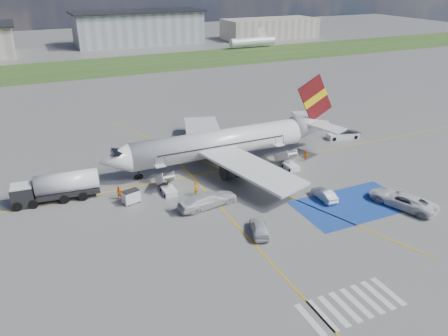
{
  "coord_description": "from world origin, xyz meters",
  "views": [
    {
      "loc": [
        -23.97,
        -40.06,
        26.17
      ],
      "look_at": [
        -2.96,
        5.54,
        3.5
      ],
      "focal_mm": 35.0,
      "sensor_mm": 36.0,
      "label": 1
    }
  ],
  "objects": [
    {
      "name": "ground",
      "position": [
        0.0,
        0.0,
        0.0
      ],
      "size": [
        400.0,
        400.0,
        0.0
      ],
      "primitive_type": "plane",
      "color": "#60605E",
      "rests_on": "ground"
    },
    {
      "name": "grass_strip",
      "position": [
        0.0,
        95.0,
        0.01
      ],
      "size": [
        400.0,
        30.0,
        0.01
      ],
      "primitive_type": "cube",
      "color": "#2D4C1E",
      "rests_on": "ground"
    },
    {
      "name": "taxiway_line_main",
      "position": [
        0.0,
        12.0,
        0.01
      ],
      "size": [
        120.0,
        0.2,
        0.01
      ],
      "primitive_type": "cube",
      "color": "gold",
      "rests_on": "ground"
    },
    {
      "name": "taxiway_line_cross",
      "position": [
        -5.0,
        -10.0,
        0.01
      ],
      "size": [
        0.2,
        60.0,
        0.01
      ],
      "primitive_type": "cube",
      "color": "gold",
      "rests_on": "ground"
    },
    {
      "name": "taxiway_line_diag",
      "position": [
        0.0,
        12.0,
        0.01
      ],
      "size": [
        20.71,
        56.45,
        0.01
      ],
      "primitive_type": "cube",
      "rotation": [
        0.0,
        0.0,
        0.35
      ],
      "color": "gold",
      "rests_on": "ground"
    },
    {
      "name": "staging_box",
      "position": [
        10.0,
        -4.0,
        0.01
      ],
      "size": [
        14.0,
        8.0,
        0.01
      ],
      "primitive_type": "cube",
      "color": "#183C94",
      "rests_on": "ground"
    },
    {
      "name": "crosswalk",
      "position": [
        -1.8,
        -18.0,
        0.01
      ],
      "size": [
        9.0,
        4.0,
        0.01
      ],
      "color": "silver",
      "rests_on": "ground"
    },
    {
      "name": "terminal_centre",
      "position": [
        20.0,
        135.0,
        6.0
      ],
      "size": [
        48.0,
        18.0,
        12.0
      ],
      "primitive_type": "cube",
      "color": "gray",
      "rests_on": "ground"
    },
    {
      "name": "terminal_east",
      "position": [
        75.0,
        128.0,
        4.0
      ],
      "size": [
        40.0,
        16.0,
        8.0
      ],
      "primitive_type": "cube",
      "color": "gray",
      "rests_on": "ground"
    },
    {
      "name": "airliner",
      "position": [
        1.51,
        14.0,
        3.39
      ],
      "size": [
        36.81,
        32.95,
        11.92
      ],
      "color": "silver",
      "rests_on": "ground"
    },
    {
      "name": "airstairs_fwd",
      "position": [
        -9.5,
        8.7,
        0.62
      ],
      "size": [
        1.9,
        5.2,
        3.6
      ],
      "color": "silver",
      "rests_on": "ground"
    },
    {
      "name": "airstairs_aft",
      "position": [
        9.0,
        8.7,
        0.62
      ],
      "size": [
        1.9,
        5.2,
        3.6
      ],
      "color": "silver",
      "rests_on": "ground"
    },
    {
      "name": "fuel_tanker",
      "position": [
        -22.65,
        12.48,
        1.48
      ],
      "size": [
        10.47,
        3.63,
        3.51
      ],
      "rotation": [
        0.0,
        0.0,
        -0.08
      ],
      "color": "black",
      "rests_on": "ground"
    },
    {
      "name": "gpu_cart",
      "position": [
        -14.5,
        7.88,
        0.76
      ],
      "size": [
        2.29,
        1.77,
        1.69
      ],
      "rotation": [
        0.0,
        0.0,
        0.27
      ],
      "color": "silver",
      "rests_on": "ground"
    },
    {
      "name": "belt_loader",
      "position": [
        24.01,
        15.31,
        0.43
      ],
      "size": [
        5.99,
        3.02,
        1.73
      ],
      "rotation": [
        0.0,
        0.0,
        -0.19
      ],
      "color": "silver",
      "rests_on": "ground"
    },
    {
      "name": "car_silver_a",
      "position": [
        -3.54,
        -4.88,
        0.76
      ],
      "size": [
        3.19,
        4.78,
        1.51
      ],
      "primitive_type": "imported",
      "rotation": [
        0.0,
        0.0,
        2.79
      ],
      "color": "silver",
      "rests_on": "ground"
    },
    {
      "name": "car_silver_b",
      "position": [
        7.73,
        -1.33,
        0.68
      ],
      "size": [
        1.61,
        4.18,
        1.36
      ],
      "primitive_type": "imported",
      "rotation": [
        0.0,
        0.0,
        3.1
      ],
      "color": "silver",
      "rests_on": "ground"
    },
    {
      "name": "van_white_a",
      "position": [
        15.2,
        -6.79,
        1.16
      ],
      "size": [
        4.75,
        6.8,
        2.33
      ],
      "primitive_type": "imported",
      "rotation": [
        0.0,
        0.0,
        3.48
      ],
      "color": "white",
      "rests_on": "ground"
    },
    {
      "name": "van_white_b",
      "position": [
        -6.23,
        3.13,
        1.14
      ],
      "size": [
        6.06,
        3.09,
        2.27
      ],
      "primitive_type": "imported",
      "rotation": [
        0.0,
        0.0,
        1.7
      ],
      "color": "silver",
      "rests_on": "ground"
    },
    {
      "name": "crew_fwd",
      "position": [
        -6.5,
        6.37,
        0.91
      ],
      "size": [
        0.79,
        0.69,
        1.81
      ],
      "primitive_type": "imported",
      "rotation": [
        0.0,
        0.0,
        0.48
      ],
      "color": "orange",
      "rests_on": "ground"
    },
    {
      "name": "crew_nose",
      "position": [
        -15.62,
        9.4,
        0.87
      ],
      "size": [
        1.07,
        1.05,
        1.74
      ],
      "primitive_type": "imported",
      "rotation": [
        0.0,
        0.0,
        -0.69
      ],
      "color": "orange",
      "rests_on": "ground"
    },
    {
      "name": "crew_aft",
      "position": [
        12.61,
        9.94,
        0.79
      ],
      "size": [
        0.68,
        1.0,
        1.57
      ],
      "primitive_type": "imported",
      "rotation": [
        0.0,
        0.0,
        1.93
      ],
      "color": "orange",
      "rests_on": "ground"
    }
  ]
}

